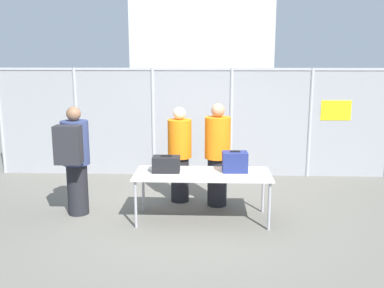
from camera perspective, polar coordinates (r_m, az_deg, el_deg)
The scene contains 10 objects.
ground_plane at distance 6.68m, azimuth -0.87°, elevation -9.78°, with size 120.00×120.00×0.00m, color #605E56.
fence_section at distance 8.75m, azimuth 0.12°, elevation 3.19°, with size 8.04×0.07×2.21m.
inspection_table at distance 6.38m, azimuth 1.42°, elevation -4.32°, with size 2.02×0.84×0.73m.
suitcase_black at distance 6.43m, azimuth -3.44°, elevation -2.70°, with size 0.41×0.27×0.26m.
suitcase_navy at distance 6.45m, azimuth 5.73°, elevation -2.38°, with size 0.38×0.28×0.33m.
traveler_hooded at distance 6.75m, azimuth -15.38°, elevation -1.67°, with size 0.42×0.65×1.70m.
security_worker_near at distance 6.98m, azimuth 3.42°, elevation -1.29°, with size 0.42×0.42×1.70m.
security_worker_far at distance 7.19m, azimuth -1.65°, elevation -1.25°, with size 0.40×0.40×1.62m.
utility_trailer at distance 11.33m, azimuth 3.22°, elevation 1.39°, with size 3.68×2.21×0.74m.
distant_hangar at distance 45.30m, azimuth 1.39°, elevation 13.27°, with size 13.44×9.85×7.53m.
Camera 1 is at (0.35, -6.21, 2.43)m, focal length 40.00 mm.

